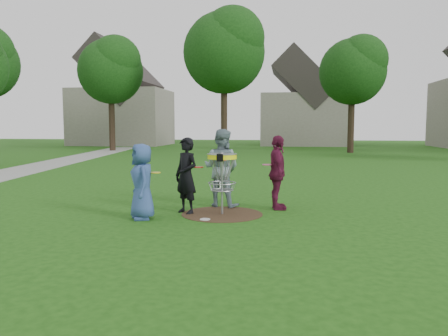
# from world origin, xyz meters

# --- Properties ---
(ground) EXTENTS (100.00, 100.00, 0.00)m
(ground) POSITION_xyz_m (0.00, 0.00, 0.00)
(ground) COLOR #19470F
(ground) RESTS_ON ground
(dirt_patch) EXTENTS (1.80, 1.80, 0.01)m
(dirt_patch) POSITION_xyz_m (0.00, 0.00, 0.00)
(dirt_patch) COLOR #47331E
(dirt_patch) RESTS_ON ground
(concrete_path) EXTENTS (7.75, 39.92, 0.02)m
(concrete_path) POSITION_xyz_m (-10.00, 8.00, 0.01)
(concrete_path) COLOR #9E9E99
(concrete_path) RESTS_ON ground
(player_blue) EXTENTS (0.81, 0.92, 1.58)m
(player_blue) POSITION_xyz_m (-1.59, -0.72, 0.79)
(player_blue) COLOR #314D88
(player_blue) RESTS_ON ground
(player_black) EXTENTS (0.74, 0.69, 1.70)m
(player_black) POSITION_xyz_m (-0.81, 0.01, 0.85)
(player_black) COLOR black
(player_black) RESTS_ON ground
(player_grey) EXTENTS (1.07, 0.93, 1.87)m
(player_grey) POSITION_xyz_m (-0.16, 0.95, 0.94)
(player_grey) COLOR gray
(player_grey) RESTS_ON ground
(player_maroon) EXTENTS (0.57, 1.07, 1.73)m
(player_maroon) POSITION_xyz_m (1.20, 0.74, 0.87)
(player_maroon) COLOR maroon
(player_maroon) RESTS_ON ground
(disc_on_grass) EXTENTS (0.22, 0.22, 0.02)m
(disc_on_grass) POSITION_xyz_m (-0.27, -0.64, 0.01)
(disc_on_grass) COLOR silver
(disc_on_grass) RESTS_ON ground
(disc_golf_basket) EXTENTS (0.66, 0.67, 1.38)m
(disc_golf_basket) POSITION_xyz_m (0.00, -0.00, 1.02)
(disc_golf_basket) COLOR #9EA0A5
(disc_golf_basket) RESTS_ON ground
(held_discs) EXTENTS (2.51, 1.49, 0.20)m
(held_discs) POSITION_xyz_m (-0.25, 0.17, 1.06)
(held_discs) COLOR gold
(held_discs) RESTS_ON ground
(tree_row) EXTENTS (51.20, 17.42, 9.90)m
(tree_row) POSITION_xyz_m (0.44, 20.67, 6.21)
(tree_row) COLOR #38281C
(tree_row) RESTS_ON ground
(house_row) EXTENTS (44.50, 10.65, 11.62)m
(house_row) POSITION_xyz_m (4.78, 33.07, 4.14)
(house_row) COLOR gray
(house_row) RESTS_ON ground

